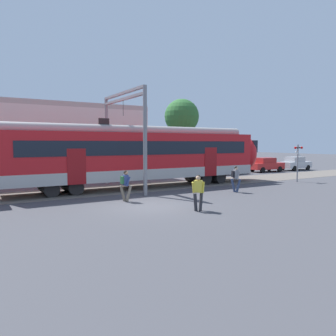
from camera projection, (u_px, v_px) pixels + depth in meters
name	position (u px, v px, depth m)	size (l,w,h in m)	color
ground_plane	(149.00, 206.00, 16.20)	(160.00, 160.00, 0.00)	#424247
commuter_train	(6.00, 158.00, 18.46)	(38.05, 3.07, 4.73)	#B7B2AD
pedestrian_navy	(125.00, 183.00, 17.42)	(0.62, 0.58, 1.67)	#6B6051
pedestrian_yellow	(198.00, 190.00, 14.99)	(0.70, 0.51, 1.67)	#28282D
pedestrian_grey	(235.00, 177.00, 20.73)	(0.58, 0.65, 1.67)	navy
parked_car_tan	(229.00, 166.00, 32.96)	(4.05, 1.86, 1.54)	tan
parked_car_red	(266.00, 165.00, 35.67)	(4.08, 1.92, 1.54)	#B22323
parked_car_silver	(295.00, 163.00, 37.87)	(4.04, 1.84, 1.54)	#B7BABF
catenary_gantry	(123.00, 125.00, 22.00)	(0.24, 6.64, 6.53)	gray
crossing_signal	(298.00, 157.00, 26.32)	(0.96, 0.22, 3.00)	gray
background_building	(28.00, 142.00, 26.62)	(19.28, 5.00, 9.20)	beige
street_tree_right	(182.00, 117.00, 35.89)	(3.79, 3.79, 7.96)	brown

